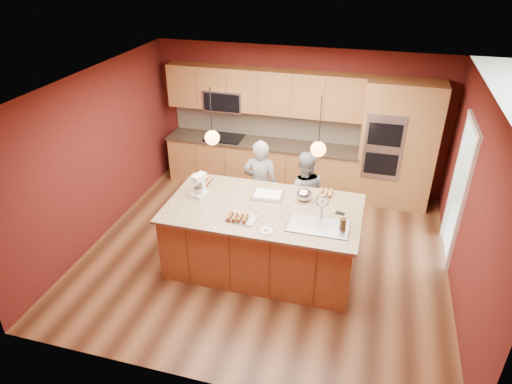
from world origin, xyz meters
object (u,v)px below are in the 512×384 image
(person_left, at_px, (260,185))
(person_right, at_px, (303,194))
(stand_mixer, at_px, (199,186))
(mixing_bowl, at_px, (304,195))
(island, at_px, (264,236))

(person_left, height_order, person_right, person_left)
(stand_mixer, bearing_deg, person_left, 69.62)
(person_left, height_order, stand_mixer, person_left)
(person_right, bearing_deg, person_left, -10.16)
(stand_mixer, relative_size, mixing_bowl, 1.50)
(island, xyz_separation_m, mixing_bowl, (0.50, 0.36, 0.59))
(person_left, xyz_separation_m, mixing_bowl, (0.84, -0.67, 0.31))
(island, xyz_separation_m, person_left, (-0.33, 1.03, 0.28))
(person_left, height_order, mixing_bowl, person_left)
(stand_mixer, xyz_separation_m, mixing_bowl, (1.51, 0.26, -0.06))
(island, relative_size, person_left, 1.74)
(person_right, relative_size, mixing_bowl, 6.52)
(island, distance_m, person_left, 1.11)
(person_right, bearing_deg, island, 58.86)
(stand_mixer, bearing_deg, mixing_bowl, 25.49)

